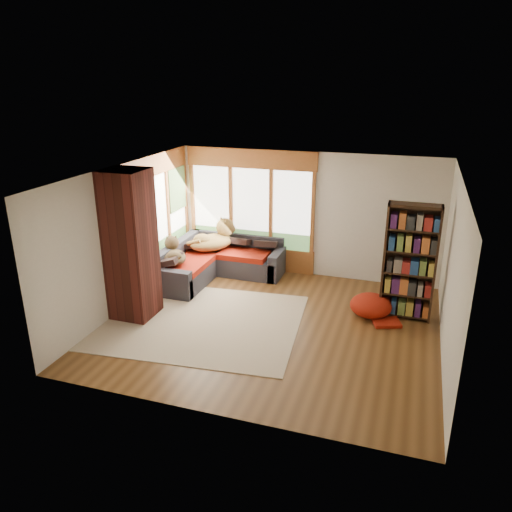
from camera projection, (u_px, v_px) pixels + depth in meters
The scene contains 17 objects.
floor at pixel (271, 325), 8.53m from camera, with size 5.50×5.50×0.00m, color #513216.
ceiling at pixel (273, 174), 7.63m from camera, with size 5.50×5.50×0.00m, color white.
wall_back at pixel (306, 215), 10.31m from camera, with size 5.50×0.04×2.60m, color silver.
wall_front at pixel (211, 323), 5.85m from camera, with size 5.50×0.04×2.60m, color silver.
wall_left at pixel (124, 237), 8.88m from camera, with size 0.04×5.00×2.60m, color silver.
wall_right at pixel (452, 274), 7.28m from camera, with size 0.04×5.00×2.60m, color silver.
windows_back at pixel (251, 208), 10.62m from camera, with size 2.82×0.10×1.90m.
windows_left at pixel (158, 217), 9.93m from camera, with size 0.10×2.62×1.90m.
roller_blind at pixel (177, 189), 10.52m from camera, with size 0.03×0.72×0.90m, color #5C8148.
brick_chimney at pixel (131, 245), 8.47m from camera, with size 0.70×0.70×2.60m, color #471914.
sectional_sofa at pixel (205, 262), 10.51m from camera, with size 2.20×2.20×0.80m.
area_rug at pixel (193, 320), 8.68m from camera, with size 3.67×2.80×0.01m, color white.
bookshelf at pixel (409, 263), 8.48m from camera, with size 0.88×0.29×2.05m.
pouf at pixel (371, 305), 8.79m from camera, with size 0.73×0.73×0.40m, color #9C1A09.
dog_tan at pixel (215, 235), 10.57m from camera, with size 1.07×1.14×0.56m.
dog_brindle at pixel (173, 251), 9.86m from camera, with size 0.79×0.86×0.42m.
throw_pillows at pixel (209, 240), 10.37m from camera, with size 1.98×1.68×0.45m.
Camera 1 is at (2.12, -7.30, 4.05)m, focal length 35.00 mm.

